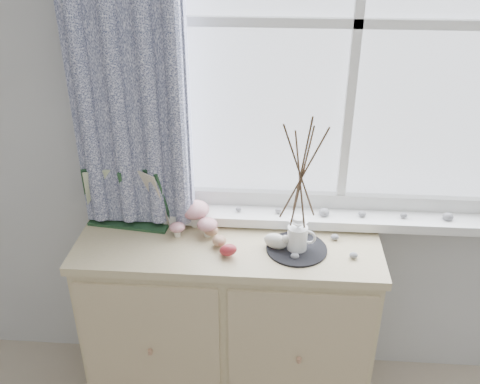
{
  "coord_description": "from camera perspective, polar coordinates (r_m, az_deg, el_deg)",
  "views": [
    {
      "loc": [
        0.02,
        0.0,
        2.03
      ],
      "look_at": [
        -0.1,
        1.7,
        1.1
      ],
      "focal_mm": 40.0,
      "sensor_mm": 36.0,
      "label": 1
    }
  ],
  "objects": [
    {
      "name": "sideboard",
      "position": [
        2.38,
        -1.16,
        -13.81
      ],
      "size": [
        1.2,
        0.45,
        0.85
      ],
      "color": "#C5B18A",
      "rests_on": "ground"
    },
    {
      "name": "botanical_book",
      "position": [
        2.18,
        -12.18,
        -0.72
      ],
      "size": [
        0.4,
        0.18,
        0.27
      ],
      "primitive_type": null,
      "rotation": [
        0.0,
        0.0,
        -0.12
      ],
      "color": "#1E3F24",
      "rests_on": "sideboard"
    },
    {
      "name": "toadstool_cluster",
      "position": [
        2.16,
        -4.76,
        -2.5
      ],
      "size": [
        0.19,
        0.17,
        0.11
      ],
      "color": "white",
      "rests_on": "sideboard"
    },
    {
      "name": "wooden_eggs",
      "position": [
        2.08,
        -2.21,
        -5.16
      ],
      "size": [
        0.13,
        0.17,
        0.07
      ],
      "color": "#A97D5E",
      "rests_on": "sideboard"
    },
    {
      "name": "songbird_figurine",
      "position": [
        2.07,
        3.84,
        -5.17
      ],
      "size": [
        0.14,
        0.11,
        0.07
      ],
      "primitive_type": null,
      "rotation": [
        0.0,
        0.0,
        -0.41
      ],
      "color": "silver",
      "rests_on": "sideboard"
    },
    {
      "name": "crocheted_doily",
      "position": [
        2.08,
        6.06,
        -6.05
      ],
      "size": [
        0.23,
        0.23,
        0.01
      ],
      "primitive_type": "cylinder",
      "color": "black",
      "rests_on": "sideboard"
    },
    {
      "name": "twig_pitcher",
      "position": [
        1.91,
        6.56,
        2.17
      ],
      "size": [
        0.25,
        0.25,
        0.58
      ],
      "rotation": [
        0.0,
        0.0,
        -0.24
      ],
      "color": "white",
      "rests_on": "crocheted_doily"
    },
    {
      "name": "sideboard_pebbles",
      "position": [
        2.12,
        7.67,
        -5.24
      ],
      "size": [
        0.33,
        0.23,
        0.02
      ],
      "color": "#949396",
      "rests_on": "sideboard"
    }
  ]
}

